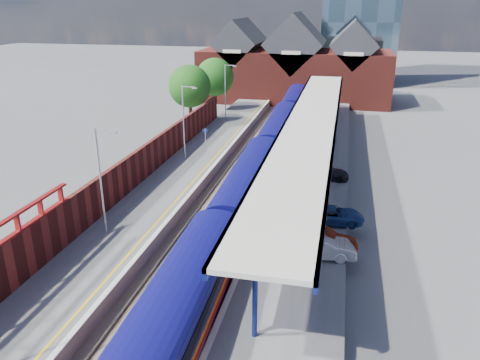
# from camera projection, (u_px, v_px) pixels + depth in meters

# --- Properties ---
(ground) EXTENTS (240.00, 240.00, 0.00)m
(ground) POSITION_uv_depth(u_px,v_px,m) (265.00, 148.00, 51.76)
(ground) COLOR #5B5B5E
(ground) RESTS_ON ground
(ballast_bed) EXTENTS (6.00, 76.00, 0.06)m
(ballast_bed) POSITION_uv_depth(u_px,v_px,m) (246.00, 179.00, 42.63)
(ballast_bed) COLOR #473D33
(ballast_bed) RESTS_ON ground
(rails) EXTENTS (4.51, 76.00, 0.14)m
(rails) POSITION_uv_depth(u_px,v_px,m) (246.00, 178.00, 42.60)
(rails) COLOR slate
(rails) RESTS_ON ground
(left_platform) EXTENTS (5.00, 76.00, 1.00)m
(left_platform) POSITION_uv_depth(u_px,v_px,m) (189.00, 170.00, 43.58)
(left_platform) COLOR #565659
(left_platform) RESTS_ON ground
(right_platform) EXTENTS (6.00, 76.00, 1.00)m
(right_platform) POSITION_uv_depth(u_px,v_px,m) (313.00, 180.00, 41.24)
(right_platform) COLOR #565659
(right_platform) RESTS_ON ground
(coping_left) EXTENTS (0.30, 76.00, 0.05)m
(coping_left) POSITION_uv_depth(u_px,v_px,m) (213.00, 167.00, 42.92)
(coping_left) COLOR silver
(coping_left) RESTS_ON left_platform
(coping_right) EXTENTS (0.30, 76.00, 0.05)m
(coping_right) POSITION_uv_depth(u_px,v_px,m) (281.00, 172.00, 41.64)
(coping_right) COLOR silver
(coping_right) RESTS_ON right_platform
(yellow_line) EXTENTS (0.14, 76.00, 0.01)m
(yellow_line) POSITION_uv_depth(u_px,v_px,m) (206.00, 166.00, 43.05)
(yellow_line) COLOR yellow
(yellow_line) RESTS_ON left_platform
(train) EXTENTS (3.18, 65.96, 3.45)m
(train) POSITION_uv_depth(u_px,v_px,m) (267.00, 152.00, 43.51)
(train) COLOR #0E0D5C
(train) RESTS_ON ground
(canopy) EXTENTS (4.50, 52.00, 4.48)m
(canopy) POSITION_uv_depth(u_px,v_px,m) (311.00, 122.00, 41.43)
(canopy) COLOR #0E1856
(canopy) RESTS_ON right_platform
(lamp_post_b) EXTENTS (1.48, 0.18, 7.00)m
(lamp_post_b) POSITION_uv_depth(u_px,v_px,m) (102.00, 175.00, 29.39)
(lamp_post_b) COLOR #A5A8AA
(lamp_post_b) RESTS_ON left_platform
(lamp_post_c) EXTENTS (1.48, 0.18, 7.00)m
(lamp_post_c) POSITION_uv_depth(u_px,v_px,m) (185.00, 118.00, 43.99)
(lamp_post_c) COLOR #A5A8AA
(lamp_post_c) RESTS_ON left_platform
(lamp_post_d) EXTENTS (1.48, 0.18, 7.00)m
(lamp_post_d) POSITION_uv_depth(u_px,v_px,m) (226.00, 89.00, 58.58)
(lamp_post_d) COLOR #A5A8AA
(lamp_post_d) RESTS_ON left_platform
(platform_sign) EXTENTS (0.55, 0.08, 2.50)m
(platform_sign) POSITION_uv_depth(u_px,v_px,m) (205.00, 137.00, 46.35)
(platform_sign) COLOR #A5A8AA
(platform_sign) RESTS_ON left_platform
(brick_wall) EXTENTS (0.35, 50.00, 3.86)m
(brick_wall) POSITION_uv_depth(u_px,v_px,m) (131.00, 171.00, 37.52)
(brick_wall) COLOR maroon
(brick_wall) RESTS_ON left_platform
(station_building) EXTENTS (30.00, 12.12, 13.78)m
(station_building) POSITION_uv_depth(u_px,v_px,m) (295.00, 67.00, 75.36)
(station_building) COLOR maroon
(station_building) RESTS_ON ground
(tree_near) EXTENTS (5.20, 5.20, 8.10)m
(tree_near) POSITION_uv_depth(u_px,v_px,m) (191.00, 88.00, 57.35)
(tree_near) COLOR #382314
(tree_near) RESTS_ON ground
(tree_far) EXTENTS (5.20, 5.20, 8.10)m
(tree_far) POSITION_uv_depth(u_px,v_px,m) (216.00, 78.00, 64.45)
(tree_far) COLOR #382314
(tree_far) RESTS_ON ground
(parked_car_red) EXTENTS (4.66, 2.26, 1.53)m
(parked_car_red) POSITION_uv_depth(u_px,v_px,m) (321.00, 238.00, 28.37)
(parked_car_red) COLOR maroon
(parked_car_red) RESTS_ON right_platform
(parked_car_silver) EXTENTS (4.57, 2.12, 1.45)m
(parked_car_silver) POSITION_uv_depth(u_px,v_px,m) (318.00, 246.00, 27.54)
(parked_car_silver) COLOR silver
(parked_car_silver) RESTS_ON right_platform
(parked_car_dark) EXTENTS (4.42, 1.84, 1.28)m
(parked_car_dark) POSITION_uv_depth(u_px,v_px,m) (323.00, 171.00, 39.88)
(parked_car_dark) COLOR black
(parked_car_dark) RESTS_ON right_platform
(parked_car_blue) EXTENTS (4.46, 2.44, 1.18)m
(parked_car_blue) POSITION_uv_depth(u_px,v_px,m) (333.00, 215.00, 31.83)
(parked_car_blue) COLOR navy
(parked_car_blue) RESTS_ON right_platform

